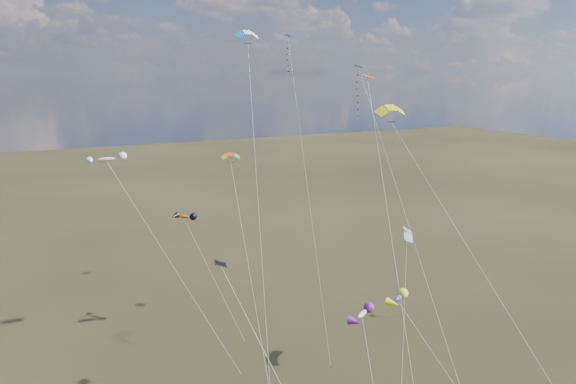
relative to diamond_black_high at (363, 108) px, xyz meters
name	(u,v)px	position (x,y,z in m)	size (l,w,h in m)	color
diamond_black_high	(363,108)	(0.00, 0.00, 0.00)	(4.62, 26.41, 31.24)	black
diamond_navy_tall	(290,73)	(-2.62, 13.11, 3.83)	(5.97, 22.01, 35.32)	#090853
diamond_black_mid	(275,371)	(-21.81, -23.71, -13.26)	(6.82, 12.59, 19.16)	black
diamond_orange_center	(387,210)	(-11.23, -19.89, -5.56)	(8.63, 22.14, 30.26)	#C93D0A
parafoil_yellow	(393,110)	(-9.20, -17.36, 1.16)	(6.05, 25.26, 28.42)	#CAC910
parafoil_blue_white	(248,34)	(-12.84, 2.26, 7.67)	(6.72, 18.86, 34.98)	#1273BE
parafoil_striped	(408,231)	(-1.12, -10.01, -11.33)	(7.29, 9.15, 15.92)	gold
parafoil_tricolor	(231,156)	(-14.02, 4.89, -5.12)	(3.65, 17.66, 22.03)	gold
novelty_orange_black	(184,217)	(-18.46, 9.41, -12.72)	(6.05, 8.93, 14.34)	#DB6106
novelty_white_purple	(362,315)	(-13.62, -20.71, -12.81)	(2.80, 8.49, 14.12)	silver
novelty_redwhite_stripe	(107,160)	(-26.56, 9.34, -5.28)	(11.96, 14.00, 21.84)	red
novelty_blue_yellow	(399,299)	(-8.56, -18.35, -13.62)	(6.62, 10.54, 13.43)	blue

